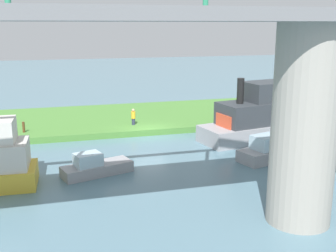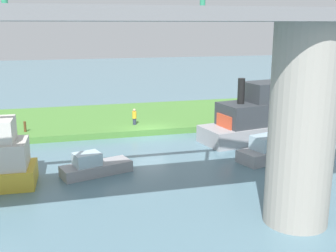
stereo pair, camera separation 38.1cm
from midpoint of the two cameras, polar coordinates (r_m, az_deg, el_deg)
The scene contains 9 objects.
ground_plane at distance 33.99m, azimuth -2.04°, elevation -1.35°, with size 160.00×160.00×0.00m, color slate.
grassy_bank at distance 39.63m, azimuth -3.97°, elevation 1.19°, with size 80.00×12.00×0.50m, color #4C8438.
bridge_pylon at distance 19.17m, azimuth 18.37°, elevation -0.15°, with size 2.89×2.89×8.96m, color #9E998E.
bridge_span at distance 18.69m, azimuth 19.51°, elevation 14.84°, with size 56.09×4.30×3.25m.
person_on_bank at distance 35.57m, azimuth -4.31°, elevation 1.29°, with size 0.43×0.43×1.39m.
mooring_post at distance 34.98m, azimuth -18.67°, elevation -0.08°, with size 0.20×0.20×0.85m, color brown.
motorboat_red at distance 33.70m, azimuth 13.28°, elevation 1.35°, with size 10.08×5.00×4.93m.
houseboat_blue at distance 25.62m, azimuth -9.64°, elevation -5.47°, with size 4.47×2.66×1.41m.
motorboat_white at distance 28.84m, azimuth 14.40°, elevation -3.29°, with size 5.45×3.20×1.72m.
Camera 2 is at (7.03, 32.06, 8.85)m, focal length 44.58 mm.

